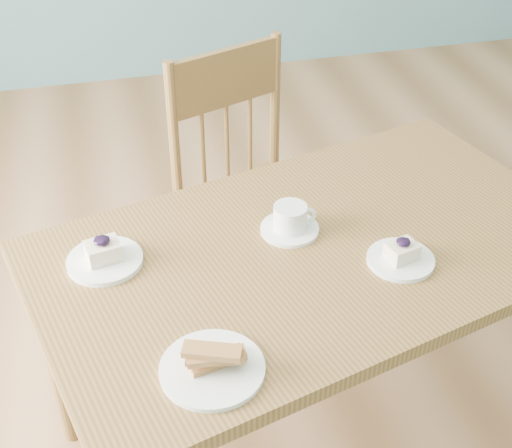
% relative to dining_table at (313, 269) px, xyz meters
% --- Properties ---
extents(dining_table, '(1.51, 1.09, 0.73)m').
position_rel_dining_table_xyz_m(dining_table, '(0.00, 0.00, 0.00)').
color(dining_table, olive).
rests_on(dining_table, ground).
extents(dining_chair, '(0.56, 0.54, 0.96)m').
position_rel_dining_table_xyz_m(dining_chair, '(-0.01, 0.61, -0.17)').
color(dining_chair, olive).
rests_on(dining_chair, ground).
extents(cheesecake_plate_near, '(0.16, 0.16, 0.07)m').
position_rel_dining_table_xyz_m(cheesecake_plate_near, '(0.18, -0.11, 0.09)').
color(cheesecake_plate_near, white).
rests_on(cheesecake_plate_near, dining_table).
extents(cheesecake_plate_far, '(0.18, 0.18, 0.08)m').
position_rel_dining_table_xyz_m(cheesecake_plate_far, '(-0.51, 0.06, 0.09)').
color(cheesecake_plate_far, white).
rests_on(cheesecake_plate_far, dining_table).
extents(coffee_cup, '(0.15, 0.15, 0.07)m').
position_rel_dining_table_xyz_m(coffee_cup, '(-0.04, 0.07, 0.10)').
color(coffee_cup, white).
rests_on(coffee_cup, dining_table).
extents(biscotti_plate, '(0.21, 0.21, 0.07)m').
position_rel_dining_table_xyz_m(biscotti_plate, '(-0.32, -0.34, 0.09)').
color(biscotti_plate, white).
rests_on(biscotti_plate, dining_table).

